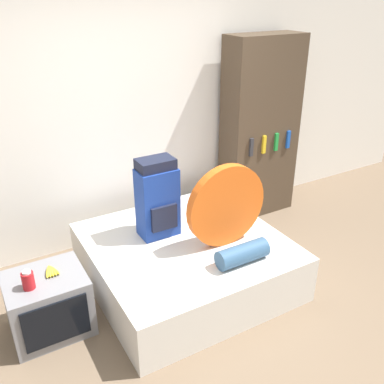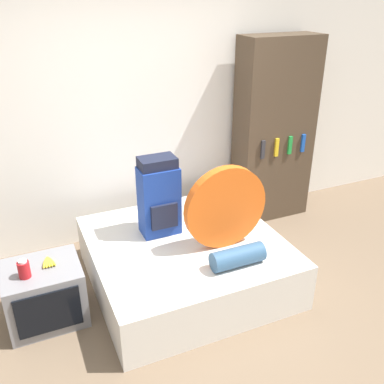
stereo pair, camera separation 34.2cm
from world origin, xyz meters
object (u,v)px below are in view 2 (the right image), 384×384
object	(u,v)px
tent_bag	(225,207)
sleeping_roll	(238,257)
television	(45,294)
backpack	(159,197)
bookshelf	(274,131)
canister	(24,269)

from	to	relation	value
tent_bag	sleeping_roll	size ratio (longest dim) A/B	1.64
tent_bag	television	xyz separation A→B (m)	(-1.47, 0.18, -0.54)
backpack	television	size ratio (longest dim) A/B	1.22
backpack	sleeping_roll	distance (m)	0.86
tent_bag	backpack	bearing A→B (deg)	135.41
sleeping_roll	tent_bag	bearing A→B (deg)	81.86
tent_bag	bookshelf	size ratio (longest dim) A/B	0.36
television	bookshelf	xyz separation A→B (m)	(2.57, 0.80, 0.75)
backpack	television	world-z (taller)	backpack
tent_bag	sleeping_roll	distance (m)	0.42
tent_bag	canister	distance (m)	1.60
tent_bag	canister	world-z (taller)	tent_bag
backpack	tent_bag	distance (m)	0.60
television	canister	xyz separation A→B (m)	(-0.11, -0.06, 0.31)
canister	tent_bag	bearing A→B (deg)	-4.29
backpack	television	bearing A→B (deg)	-167.33
tent_bag	television	distance (m)	1.57
sleeping_roll	television	xyz separation A→B (m)	(-1.43, 0.49, -0.26)
backpack	bookshelf	xyz separation A→B (m)	(1.53, 0.57, 0.23)
television	canister	bearing A→B (deg)	-150.19
backpack	canister	xyz separation A→B (m)	(-1.16, -0.30, -0.21)
backpack	canister	distance (m)	1.21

